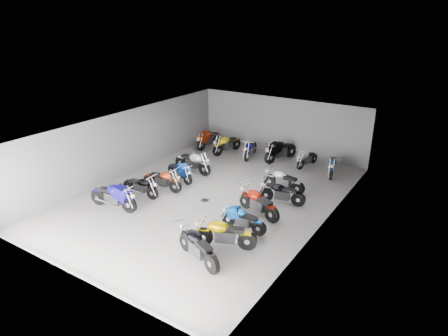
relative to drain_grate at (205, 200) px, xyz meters
The scene contains 23 objects.
ground 0.50m from the drain_grate, 90.00° to the left, with size 14.00×14.00×0.00m, color #9F9D97.
wall_back 7.67m from the drain_grate, 90.00° to the left, with size 10.00×0.10×3.20m, color slate.
wall_left 5.27m from the drain_grate, behind, with size 0.10×14.00×3.20m, color slate.
wall_right 5.27m from the drain_grate, ahead, with size 0.10×14.00×3.20m, color slate.
ceiling 3.25m from the drain_grate, 90.00° to the left, with size 10.00×14.00×0.04m, color black.
drain_grate is the anchor object (origin of this frame).
motorcycle_left_b 3.81m from the drain_grate, 135.45° to the right, with size 2.34×0.52×1.03m.
motorcycle_left_c 2.90m from the drain_grate, 156.25° to the right, with size 1.96×0.39×0.86m.
motorcycle_left_d 2.31m from the drain_grate, behind, with size 2.05×0.45×0.90m.
motorcycle_left_e 2.59m from the drain_grate, 153.06° to the left, with size 1.90×0.76×0.86m.
motorcycle_left_f 3.40m from the drain_grate, 135.41° to the left, with size 2.27×0.50×1.00m.
motorcycle_right_a 4.51m from the drain_grate, 57.43° to the right, with size 2.14×0.95×0.99m.
motorcycle_right_b 3.81m from the drain_grate, 44.22° to the right, with size 2.10×0.97×0.97m.
motorcycle_right_c 2.98m from the drain_grate, 25.60° to the right, with size 1.88×0.37×0.83m.
motorcycle_right_d 2.60m from the drain_grate, ahead, with size 2.14×0.83×0.97m.
motorcycle_right_e 3.32m from the drain_grate, 27.91° to the left, with size 1.97×0.57×0.88m.
motorcycle_right_f 3.69m from the drain_grate, 49.05° to the left, with size 2.06×0.43×0.91m.
motorcycle_back_a 7.26m from the drain_grate, 123.53° to the left, with size 0.45×2.26×1.00m.
motorcycle_back_b 6.37m from the drain_grate, 113.90° to the left, with size 0.59×2.24×0.99m.
motorcycle_back_c 5.97m from the drain_grate, 100.11° to the left, with size 0.62×2.04×0.91m.
motorcycle_back_d 6.35m from the drain_grate, 84.81° to the left, with size 0.85×2.31×1.04m.
motorcycle_back_e 6.61m from the drain_grate, 71.02° to the left, with size 0.49×1.84×0.81m.
motorcycle_back_f 6.89m from the drain_grate, 58.12° to the left, with size 0.70×2.03×0.91m.
Camera 1 is at (9.14, -13.12, 7.61)m, focal length 32.00 mm.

